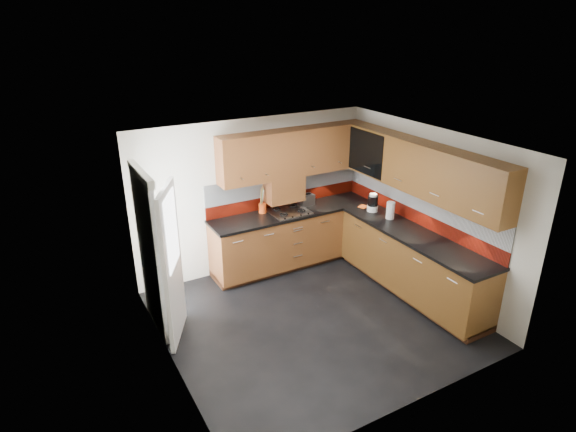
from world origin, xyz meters
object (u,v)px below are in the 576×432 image
utensil_pot (262,207)px  toaster (306,200)px  food_processor (373,203)px  gas_hob (289,211)px

utensil_pot → toaster: 0.76m
utensil_pot → toaster: size_ratio=1.56×
utensil_pot → toaster: utensil_pot is taller
toaster → food_processor: bearing=-43.2°
gas_hob → utensil_pot: (-0.37, 0.19, 0.08)m
utensil_pot → toaster: (0.76, -0.06, -0.01)m
food_processor → gas_hob: bearing=153.0°
toaster → food_processor: (0.77, -0.72, 0.04)m
gas_hob → food_processor: bearing=-27.0°
gas_hob → food_processor: size_ratio=2.09×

